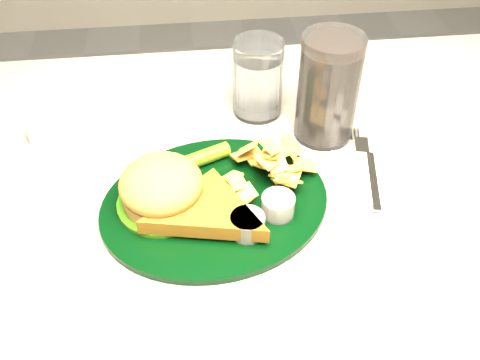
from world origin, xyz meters
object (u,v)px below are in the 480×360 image
object	(u,v)px
table	(231,349)
dinner_plate	(214,187)
water_glass	(258,78)
cola_glass	(328,89)
fork_napkin	(371,176)

from	to	relation	value
table	dinner_plate	world-z (taller)	dinner_plate
water_glass	cola_glass	distance (m)	0.11
water_glass	dinner_plate	bearing A→B (deg)	-112.45
cola_glass	dinner_plate	bearing A→B (deg)	-142.45
water_glass	fork_napkin	world-z (taller)	water_glass
cola_glass	water_glass	bearing A→B (deg)	142.69
cola_glass	fork_napkin	world-z (taller)	cola_glass
cola_glass	fork_napkin	size ratio (longest dim) A/B	1.07
dinner_plate	water_glass	world-z (taller)	water_glass
table	fork_napkin	xyz separation A→B (m)	(0.20, 0.02, 0.38)
dinner_plate	table	bearing A→B (deg)	-5.62
water_glass	fork_napkin	size ratio (longest dim) A/B	0.81
dinner_plate	cola_glass	bearing A→B (deg)	24.40
table	fork_napkin	distance (m)	0.43
fork_napkin	cola_glass	bearing A→B (deg)	124.20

